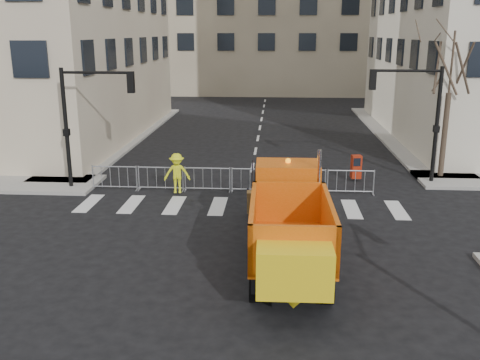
# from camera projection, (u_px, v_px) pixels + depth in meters

# --- Properties ---
(ground) EXTENTS (120.00, 120.00, 0.00)m
(ground) POSITION_uv_depth(u_px,v_px,m) (234.00, 263.00, 16.47)
(ground) COLOR black
(ground) RESTS_ON ground
(sidewalk_back) EXTENTS (64.00, 5.00, 0.15)m
(sidewalk_back) POSITION_uv_depth(u_px,v_px,m) (249.00, 185.00, 24.62)
(sidewalk_back) COLOR gray
(sidewalk_back) RESTS_ON ground
(traffic_light_left) EXTENTS (0.18, 0.18, 5.40)m
(traffic_light_left) POSITION_uv_depth(u_px,v_px,m) (66.00, 130.00, 23.48)
(traffic_light_left) COLOR black
(traffic_light_left) RESTS_ON ground
(traffic_light_right) EXTENTS (0.18, 0.18, 5.40)m
(traffic_light_right) POSITION_uv_depth(u_px,v_px,m) (437.00, 127.00, 24.31)
(traffic_light_right) COLOR black
(traffic_light_right) RESTS_ON ground
(crowd_barriers) EXTENTS (12.60, 0.60, 1.10)m
(crowd_barriers) POSITION_uv_depth(u_px,v_px,m) (231.00, 180.00, 23.67)
(crowd_barriers) COLOR #9EA0A5
(crowd_barriers) RESTS_ON ground
(street_tree) EXTENTS (3.00, 3.00, 7.50)m
(street_tree) POSITION_uv_depth(u_px,v_px,m) (448.00, 101.00, 24.94)
(street_tree) COLOR #382B21
(street_tree) RESTS_ON ground
(plow_truck) EXTENTS (2.85, 8.75, 3.38)m
(plow_truck) POSITION_uv_depth(u_px,v_px,m) (289.00, 221.00, 15.76)
(plow_truck) COLOR black
(plow_truck) RESTS_ON ground
(cop_a) EXTENTS (0.73, 0.52, 1.90)m
(cop_a) POSITION_uv_depth(u_px,v_px,m) (288.00, 183.00, 21.74)
(cop_a) COLOR black
(cop_a) RESTS_ON ground
(cop_b) EXTENTS (0.92, 0.73, 1.84)m
(cop_b) POSITION_uv_depth(u_px,v_px,m) (258.00, 192.00, 20.54)
(cop_b) COLOR black
(cop_b) RESTS_ON ground
(cop_c) EXTENTS (0.90, 1.02, 1.65)m
(cop_c) POSITION_uv_depth(u_px,v_px,m) (267.00, 188.00, 21.43)
(cop_c) COLOR black
(cop_c) RESTS_ON ground
(worker) EXTENTS (1.20, 0.79, 1.73)m
(worker) POSITION_uv_depth(u_px,v_px,m) (177.00, 173.00, 22.93)
(worker) COLOR yellow
(worker) RESTS_ON sidewalk_back
(newspaper_box) EXTENTS (0.50, 0.45, 1.10)m
(newspaper_box) POSITION_uv_depth(u_px,v_px,m) (356.00, 167.00, 25.31)
(newspaper_box) COLOR #9D220C
(newspaper_box) RESTS_ON sidewalk_back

